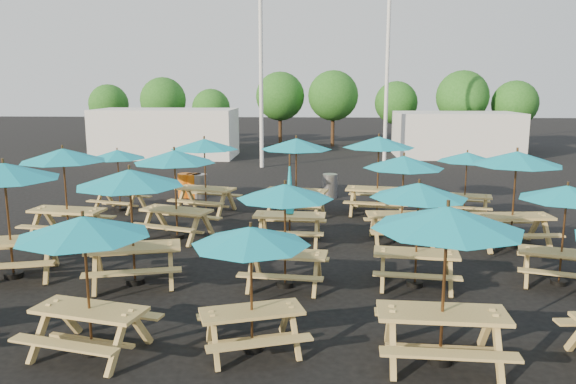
# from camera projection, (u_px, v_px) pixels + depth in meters

# --- Properties ---
(ground) EXTENTS (120.00, 120.00, 0.00)m
(ground) POSITION_uv_depth(u_px,v_px,m) (285.00, 243.00, 15.09)
(ground) COLOR black
(ground) RESTS_ON ground
(picnic_unit_1) EXTENTS (2.85, 2.85, 2.57)m
(picnic_unit_1) POSITION_uv_depth(u_px,v_px,m) (4.00, 178.00, 11.94)
(picnic_unit_1) COLOR #A48548
(picnic_unit_1) RESTS_ON ground
(picnic_unit_2) EXTENTS (2.58, 2.58, 2.53)m
(picnic_unit_2) POSITION_uv_depth(u_px,v_px,m) (63.00, 160.00, 15.01)
(picnic_unit_2) COLOR #A48548
(picnic_unit_2) RESTS_ON ground
(picnic_unit_3) EXTENTS (2.31, 2.31, 2.08)m
(picnic_unit_3) POSITION_uv_depth(u_px,v_px,m) (118.00, 158.00, 18.60)
(picnic_unit_3) COLOR #A48548
(picnic_unit_3) RESTS_ON ground
(picnic_unit_4) EXTENTS (2.45, 2.45, 2.25)m
(picnic_unit_4) POSITION_uv_depth(u_px,v_px,m) (84.00, 234.00, 8.50)
(picnic_unit_4) COLOR #A48548
(picnic_unit_4) RESTS_ON ground
(picnic_unit_5) EXTENTS (2.74, 2.74, 2.49)m
(picnic_unit_5) POSITION_uv_depth(u_px,v_px,m) (130.00, 184.00, 11.58)
(picnic_unit_5) COLOR #A48548
(picnic_unit_5) RESTS_ON ground
(picnic_unit_6) EXTENTS (2.83, 2.83, 2.47)m
(picnic_unit_6) POSITION_uv_depth(u_px,v_px,m) (175.00, 162.00, 15.11)
(picnic_unit_6) COLOR #A48548
(picnic_unit_6) RESTS_ON ground
(picnic_unit_7) EXTENTS (2.76, 2.76, 2.47)m
(picnic_unit_7) POSITION_uv_depth(u_px,v_px,m) (204.00, 148.00, 18.31)
(picnic_unit_7) COLOR #A48548
(picnic_unit_7) RESTS_ON ground
(picnic_unit_8) EXTENTS (2.34, 2.34, 2.06)m
(picnic_unit_8) POSITION_uv_depth(u_px,v_px,m) (251.00, 243.00, 8.62)
(picnic_unit_8) COLOR #A48548
(picnic_unit_8) RESTS_ON ground
(picnic_unit_9) EXTENTS (2.20, 2.20, 2.21)m
(picnic_unit_9) POSITION_uv_depth(u_px,v_px,m) (285.00, 197.00, 11.44)
(picnic_unit_9) COLOR #A48548
(picnic_unit_9) RESTS_ON ground
(picnic_unit_10) EXTENTS (1.99, 1.76, 2.41)m
(picnic_unit_10) POSITION_uv_depth(u_px,v_px,m) (290.00, 207.00, 14.82)
(picnic_unit_10) COLOR #A48548
(picnic_unit_10) RESTS_ON ground
(picnic_unit_11) EXTENTS (2.70, 2.70, 2.53)m
(picnic_unit_11) POSITION_uv_depth(u_px,v_px,m) (296.00, 148.00, 17.85)
(picnic_unit_11) COLOR #A48548
(picnic_unit_11) RESTS_ON ground
(picnic_unit_12) EXTENTS (2.34, 2.34, 2.47)m
(picnic_unit_12) POSITION_uv_depth(u_px,v_px,m) (447.00, 227.00, 8.18)
(picnic_unit_12) COLOR #A48548
(picnic_unit_12) RESTS_ON ground
(picnic_unit_13) EXTENTS (2.24, 2.24, 2.23)m
(picnic_unit_13) POSITION_uv_depth(u_px,v_px,m) (419.00, 196.00, 11.48)
(picnic_unit_13) COLOR #A48548
(picnic_unit_13) RESTS_ON ground
(picnic_unit_14) EXTENTS (2.22, 2.22, 2.36)m
(picnic_unit_14) POSITION_uv_depth(u_px,v_px,m) (404.00, 167.00, 14.77)
(picnic_unit_14) COLOR #A48548
(picnic_unit_14) RESTS_ON ground
(picnic_unit_15) EXTENTS (2.69, 2.69, 2.57)m
(picnic_unit_15) POSITION_uv_depth(u_px,v_px,m) (379.00, 147.00, 18.01)
(picnic_unit_15) COLOR #A48548
(picnic_unit_15) RESTS_ON ground
(picnic_unit_17) EXTENTS (2.46, 2.46, 2.16)m
(picnic_unit_17) POSITION_uv_depth(u_px,v_px,m) (567.00, 198.00, 11.57)
(picnic_unit_17) COLOR #A48548
(picnic_unit_17) RESTS_ON ground
(picnic_unit_18) EXTENTS (2.46, 2.46, 2.54)m
(picnic_unit_18) POSITION_uv_depth(u_px,v_px,m) (516.00, 164.00, 14.30)
(picnic_unit_18) COLOR #A48548
(picnic_unit_18) RESTS_ON ground
(picnic_unit_19) EXTENTS (2.28, 2.28, 2.10)m
(picnic_unit_19) POSITION_uv_depth(u_px,v_px,m) (467.00, 160.00, 17.78)
(picnic_unit_19) COLOR #A48548
(picnic_unit_19) RESTS_ON ground
(waste_bin_0) EXTENTS (0.56, 0.56, 0.89)m
(waste_bin_0) POSITION_uv_depth(u_px,v_px,m) (185.00, 185.00, 21.16)
(waste_bin_0) COLOR orange
(waste_bin_0) RESTS_ON ground
(waste_bin_1) EXTENTS (0.56, 0.56, 0.89)m
(waste_bin_1) POSITION_uv_depth(u_px,v_px,m) (194.00, 186.00, 21.07)
(waste_bin_1) COLOR orange
(waste_bin_1) RESTS_ON ground
(waste_bin_2) EXTENTS (0.56, 0.56, 0.89)m
(waste_bin_2) POSITION_uv_depth(u_px,v_px,m) (200.00, 186.00, 21.02)
(waste_bin_2) COLOR gray
(waste_bin_2) RESTS_ON ground
(waste_bin_3) EXTENTS (0.56, 0.56, 0.89)m
(waste_bin_3) POSITION_uv_depth(u_px,v_px,m) (330.00, 186.00, 21.05)
(waste_bin_3) COLOR gray
(waste_bin_3) RESTS_ON ground
(mast_0) EXTENTS (0.20, 0.20, 12.00)m
(mast_0) POSITION_uv_depth(u_px,v_px,m) (261.00, 47.00, 27.80)
(mast_0) COLOR silver
(mast_0) RESTS_ON ground
(mast_1) EXTENTS (0.20, 0.20, 12.00)m
(mast_1) POSITION_uv_depth(u_px,v_px,m) (388.00, 50.00, 29.43)
(mast_1) COLOR silver
(mast_1) RESTS_ON ground
(event_tent_0) EXTENTS (8.00, 4.00, 2.80)m
(event_tent_0) POSITION_uv_depth(u_px,v_px,m) (167.00, 133.00, 32.89)
(event_tent_0) COLOR silver
(event_tent_0) RESTS_ON ground
(event_tent_1) EXTENTS (7.00, 4.00, 2.60)m
(event_tent_1) POSITION_uv_depth(u_px,v_px,m) (456.00, 135.00, 33.02)
(event_tent_1) COLOR silver
(event_tent_1) RESTS_ON ground
(tree_0) EXTENTS (2.80, 2.80, 4.24)m
(tree_0) POSITION_uv_depth(u_px,v_px,m) (109.00, 104.00, 40.04)
(tree_0) COLOR #382314
(tree_0) RESTS_ON ground
(tree_1) EXTENTS (3.11, 3.11, 4.72)m
(tree_1) POSITION_uv_depth(u_px,v_px,m) (163.00, 100.00, 38.44)
(tree_1) COLOR #382314
(tree_1) RESTS_ON ground
(tree_2) EXTENTS (2.59, 2.59, 3.93)m
(tree_2) POSITION_uv_depth(u_px,v_px,m) (211.00, 108.00, 38.12)
(tree_2) COLOR #382314
(tree_2) RESTS_ON ground
(tree_3) EXTENTS (3.36, 3.36, 5.09)m
(tree_3) POSITION_uv_depth(u_px,v_px,m) (280.00, 96.00, 38.78)
(tree_3) COLOR #382314
(tree_3) RESTS_ON ground
(tree_4) EXTENTS (3.41, 3.41, 5.17)m
(tree_4) POSITION_uv_depth(u_px,v_px,m) (333.00, 96.00, 38.14)
(tree_4) COLOR #382314
(tree_4) RESTS_ON ground
(tree_5) EXTENTS (2.94, 2.94, 4.45)m
(tree_5) POSITION_uv_depth(u_px,v_px,m) (396.00, 103.00, 38.42)
(tree_5) COLOR #382314
(tree_5) RESTS_ON ground
(tree_6) EXTENTS (3.38, 3.38, 5.13)m
(tree_6) POSITION_uv_depth(u_px,v_px,m) (462.00, 97.00, 36.38)
(tree_6) COLOR #382314
(tree_6) RESTS_ON ground
(tree_7) EXTENTS (2.95, 2.95, 4.48)m
(tree_7) POSITION_uv_depth(u_px,v_px,m) (515.00, 104.00, 36.32)
(tree_7) COLOR #382314
(tree_7) RESTS_ON ground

